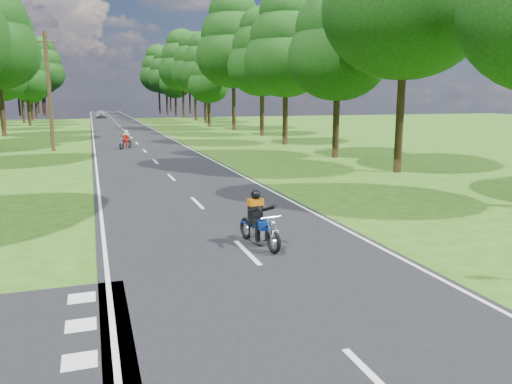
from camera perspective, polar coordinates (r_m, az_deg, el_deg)
name	(u,v)px	position (r m, az deg, el deg)	size (l,w,h in m)	color
ground	(276,282)	(10.48, 2.26, -10.19)	(160.00, 160.00, 0.00)	#284E11
main_road	(123,129)	(59.37, -14.98, 6.94)	(7.00, 140.00, 0.02)	black
road_markings	(123,130)	(57.50, -15.00, 6.83)	(7.40, 140.00, 0.01)	silver
treeline	(126,61)	(69.53, -14.64, 14.29)	(40.00, 115.35, 14.78)	black
telegraph_pole	(49,91)	(37.24, -22.57, 10.58)	(1.20, 0.26, 8.00)	#382616
rider_near_blue	(259,219)	(12.59, 0.38, -3.06)	(0.57, 1.71, 1.42)	navy
rider_far_red	(125,139)	(37.36, -14.71, 5.84)	(0.53, 1.60, 1.34)	maroon
distant_car	(101,114)	(90.76, -17.27, 8.51)	(1.58, 3.92, 1.34)	#ABADB2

